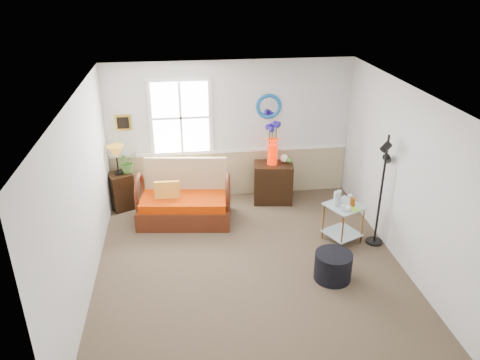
{
  "coord_description": "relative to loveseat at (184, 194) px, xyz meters",
  "views": [
    {
      "loc": [
        -0.92,
        -5.67,
        4.11
      ],
      "look_at": [
        -0.08,
        0.6,
        1.18
      ],
      "focal_mm": 35.0,
      "sensor_mm": 36.0,
      "label": 1
    }
  ],
  "objects": [
    {
      "name": "walls",
      "position": [
        0.92,
        -1.59,
        0.79
      ],
      "size": [
        4.51,
        5.01,
        2.6
      ],
      "color": "silver",
      "rests_on": "floor"
    },
    {
      "name": "floor",
      "position": [
        0.92,
        -1.59,
        -0.51
      ],
      "size": [
        4.5,
        5.0,
        0.01
      ],
      "primitive_type": "cube",
      "color": "brown",
      "rests_on": "ground"
    },
    {
      "name": "side_table",
      "position": [
        2.5,
        -1.02,
        -0.19
      ],
      "size": [
        0.68,
        0.68,
        0.65
      ],
      "primitive_type": null,
      "rotation": [
        0.0,
        0.0,
        0.43
      ],
      "color": "#A36727",
      "rests_on": "floor"
    },
    {
      "name": "lamp_stand",
      "position": [
        -1.13,
        0.61,
        -0.17
      ],
      "size": [
        0.51,
        0.51,
        0.69
      ],
      "primitive_type": null,
      "rotation": [
        0.0,
        0.0,
        0.43
      ],
      "color": "black",
      "rests_on": "floor"
    },
    {
      "name": "window",
      "position": [
        0.02,
        0.88,
        1.09
      ],
      "size": [
        1.14,
        0.06,
        1.44
      ],
      "primitive_type": null,
      "color": "white",
      "rests_on": "walls"
    },
    {
      "name": "table_lamp",
      "position": [
        -1.14,
        0.59,
        0.45
      ],
      "size": [
        0.4,
        0.4,
        0.54
      ],
      "primitive_type": null,
      "rotation": [
        0.0,
        0.0,
        0.48
      ],
      "color": "#C28626",
      "rests_on": "lamp_stand"
    },
    {
      "name": "ceiling",
      "position": [
        0.92,
        -1.59,
        2.09
      ],
      "size": [
        4.5,
        5.0,
        0.01
      ],
      "primitive_type": "cube",
      "color": "white",
      "rests_on": "walls"
    },
    {
      "name": "throw_pillow",
      "position": [
        -0.28,
        -0.02,
        0.03
      ],
      "size": [
        0.43,
        0.11,
        0.43
      ],
      "primitive_type": null,
      "rotation": [
        0.0,
        0.0,
        -0.02
      ],
      "color": "orange",
      "rests_on": "loveseat"
    },
    {
      "name": "mirror",
      "position": [
        1.62,
        0.89,
        1.24
      ],
      "size": [
        0.47,
        0.07,
        0.47
      ],
      "primitive_type": "torus",
      "rotation": [
        1.57,
        0.0,
        0.0
      ],
      "color": "#1376C4",
      "rests_on": "walls"
    },
    {
      "name": "wainscot",
      "position": [
        0.92,
        0.89,
        -0.06
      ],
      "size": [
        4.46,
        0.02,
        0.9
      ],
      "primitive_type": "cube",
      "color": "tan",
      "rests_on": "walls"
    },
    {
      "name": "loveseat",
      "position": [
        0.0,
        0.0,
        0.0
      ],
      "size": [
        1.68,
        1.09,
        1.03
      ],
      "primitive_type": null,
      "rotation": [
        0.0,
        0.0,
        -0.13
      ],
      "color": "#4D1F12",
      "rests_on": "floor"
    },
    {
      "name": "picture",
      "position": [
        -1.0,
        0.89,
        1.04
      ],
      "size": [
        0.28,
        0.03,
        0.28
      ],
      "primitive_type": "cube",
      "color": "gold",
      "rests_on": "walls"
    },
    {
      "name": "potted_plant",
      "position": [
        -0.98,
        0.66,
        0.33
      ],
      "size": [
        0.53,
        0.53,
        0.31
      ],
      "primitive_type": "imported",
      "rotation": [
        0.0,
        0.0,
        0.7
      ],
      "color": "#4A7B33",
      "rests_on": "lamp_stand"
    },
    {
      "name": "floor_lamp",
      "position": [
        3.02,
        -1.14,
        0.41
      ],
      "size": [
        0.35,
        0.35,
        1.84
      ],
      "primitive_type": null,
      "rotation": [
        0.0,
        0.0,
        0.4
      ],
      "color": "black",
      "rests_on": "floor"
    },
    {
      "name": "cabinet",
      "position": [
        1.67,
        0.51,
        -0.13
      ],
      "size": [
        0.77,
        0.55,
        0.76
      ],
      "primitive_type": null,
      "rotation": [
        0.0,
        0.0,
        -0.14
      ],
      "color": "black",
      "rests_on": "floor"
    },
    {
      "name": "ottoman",
      "position": [
        2.05,
        -1.97,
        -0.31
      ],
      "size": [
        0.7,
        0.7,
        0.41
      ],
      "primitive_type": "cylinder",
      "rotation": [
        0.0,
        0.0,
        -0.41
      ],
      "color": "black",
      "rests_on": "floor"
    },
    {
      "name": "tabletop_items",
      "position": [
        2.5,
        -1.06,
        0.26
      ],
      "size": [
        0.53,
        0.53,
        0.24
      ],
      "primitive_type": null,
      "rotation": [
        0.0,
        0.0,
        0.41
      ],
      "color": "silver",
      "rests_on": "side_table"
    },
    {
      "name": "flower_vase",
      "position": [
        1.64,
        0.53,
        0.65
      ],
      "size": [
        0.25,
        0.25,
        0.8
      ],
      "primitive_type": null,
      "rotation": [
        0.0,
        0.0,
        -0.08
      ],
      "color": "#F11B00",
      "rests_on": "cabinet"
    },
    {
      "name": "chair_rail",
      "position": [
        0.92,
        0.88,
        0.41
      ],
      "size": [
        4.46,
        0.04,
        0.06
      ],
      "primitive_type": "cube",
      "color": "white",
      "rests_on": "walls"
    }
  ]
}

